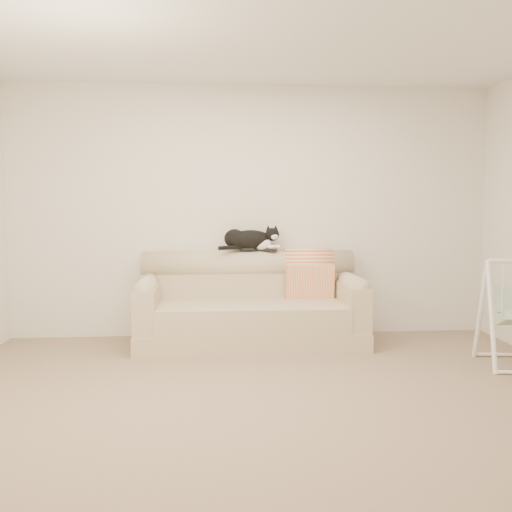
{
  "coord_description": "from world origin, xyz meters",
  "views": [
    {
      "loc": [
        -0.44,
        -3.95,
        1.36
      ],
      "look_at": [
        -0.02,
        1.27,
        0.9
      ],
      "focal_mm": 40.0,
      "sensor_mm": 36.0,
      "label": 1
    }
  ],
  "objects_px": {
    "tuxedo_cat": "(250,239)",
    "remote_b": "(269,250)",
    "remote_a": "(248,250)",
    "sofa": "(250,308)"
  },
  "relations": [
    {
      "from": "tuxedo_cat",
      "to": "remote_b",
      "type": "bearing_deg",
      "value": -10.09
    },
    {
      "from": "sofa",
      "to": "tuxedo_cat",
      "type": "height_order",
      "value": "tuxedo_cat"
    },
    {
      "from": "remote_a",
      "to": "tuxedo_cat",
      "type": "relative_size",
      "value": 0.28
    },
    {
      "from": "sofa",
      "to": "tuxedo_cat",
      "type": "bearing_deg",
      "value": 85.87
    },
    {
      "from": "sofa",
      "to": "remote_b",
      "type": "xyz_separation_m",
      "value": [
        0.21,
        0.21,
        0.56
      ]
    },
    {
      "from": "sofa",
      "to": "tuxedo_cat",
      "type": "xyz_separation_m",
      "value": [
        0.02,
        0.24,
        0.67
      ]
    },
    {
      "from": "remote_a",
      "to": "tuxedo_cat",
      "type": "bearing_deg",
      "value": 33.73
    },
    {
      "from": "remote_a",
      "to": "tuxedo_cat",
      "type": "height_order",
      "value": "tuxedo_cat"
    },
    {
      "from": "remote_b",
      "to": "tuxedo_cat",
      "type": "distance_m",
      "value": 0.22
    },
    {
      "from": "tuxedo_cat",
      "to": "remote_a",
      "type": "bearing_deg",
      "value": -146.27
    }
  ]
}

